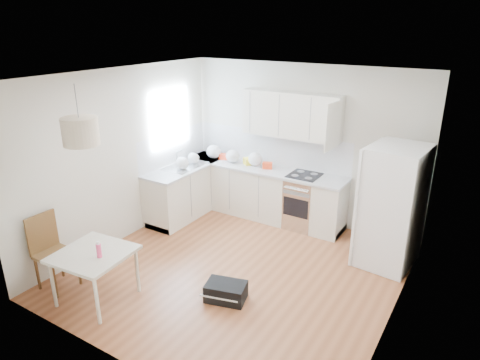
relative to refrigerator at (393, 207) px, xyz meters
The scene contains 29 objects.
floor 2.38m from the refrigerator, 141.78° to the right, with size 4.20×4.20×0.00m, color brown.
ceiling 2.87m from the refrigerator, 141.78° to the right, with size 4.20×4.20×0.00m, color white.
wall_back 1.94m from the refrigerator, 157.22° to the left, with size 4.20×4.20×0.00m, color beige.
wall_left 4.10m from the refrigerator, 160.36° to the right, with size 4.20×4.20×0.00m, color beige.
wall_right 1.49m from the refrigerator, 75.24° to the right, with size 4.20×4.20×0.00m, color beige.
window_glassblock 3.93m from the refrigerator, behind, with size 0.02×1.00×1.00m, color #BFE0F9.
cabinets_back 2.42m from the refrigerator, 169.58° to the left, with size 3.00×0.60×0.88m, color silver.
cabinets_left 3.57m from the refrigerator, behind, with size 0.60×1.80×0.88m, color silver.
counter_back 2.38m from the refrigerator, 169.58° to the left, with size 3.02×0.64×0.04m, color #B4B6B9.
counter_left 3.54m from the refrigerator, behind, with size 0.64×1.82×0.04m, color #B4B6B9.
backsplash_back 2.47m from the refrigerator, 162.80° to the left, with size 3.00×0.01×0.58m, color white.
backsplash_left 3.85m from the refrigerator, behind, with size 0.01×1.80×0.58m, color white.
upper_cabinets 2.21m from the refrigerator, 163.20° to the left, with size 1.70×0.32×0.75m, color silver.
range_oven 1.66m from the refrigerator, 164.38° to the left, with size 0.50×0.61×0.88m, color silver, non-canonical shape.
sink 3.55m from the refrigerator, behind, with size 0.50×0.80×0.16m, color silver, non-canonical shape.
refrigerator is the anchor object (origin of this frame).
dining_table 4.07m from the refrigerator, 135.34° to the right, with size 0.92×0.92×0.67m.
dining_chair 4.61m from the refrigerator, 140.28° to the right, with size 0.42×0.42×1.01m, color #513418, non-canonical shape.
drink_bottle 3.98m from the refrigerator, 133.47° to the right, with size 0.06×0.06×0.21m, color #F34377.
gym_bag 2.63m from the refrigerator, 126.64° to the right, with size 0.50×0.33×0.23m, color black.
pendant_lamp 4.23m from the refrigerator, 135.63° to the right, with size 0.40×0.40×0.31m, color beige.
grocery_bag_a 3.41m from the refrigerator, behind, with size 0.28×0.24×0.25m, color silver.
grocery_bag_b 2.97m from the refrigerator, behind, with size 0.26×0.22×0.24m, color silver.
grocery_bag_c 2.54m from the refrigerator, 169.73° to the left, with size 0.26×0.22×0.24m, color silver.
grocery_bag_d 3.51m from the refrigerator, behind, with size 0.22×0.19×0.20m, color silver.
grocery_bag_e 3.50m from the refrigerator, behind, with size 0.24×0.20×0.22m, color silver.
snack_orange 2.28m from the refrigerator, 169.33° to the left, with size 0.17×0.10×0.11m, color red.
snack_yellow 2.69m from the refrigerator, behind, with size 0.17×0.10×0.11m, color yellow.
snack_red 3.21m from the refrigerator, behind, with size 0.15×0.10×0.11m, color red.
Camera 1 is at (2.79, -4.44, 3.32)m, focal length 32.00 mm.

